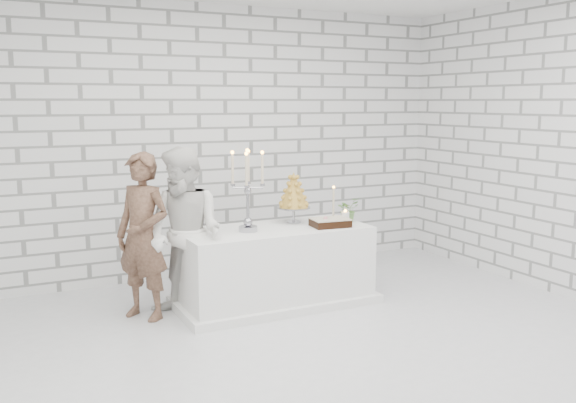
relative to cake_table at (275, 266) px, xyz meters
The scene contains 11 objects.
ground 1.27m from the cake_table, 104.17° to the right, with size 6.00×5.00×0.01m, color silver.
wall_back 1.76m from the cake_table, 102.61° to the left, with size 6.00×0.01×3.00m, color white.
cake_table is the anchor object (origin of this frame).
groom 1.29m from the cake_table, behind, with size 0.55×0.36×1.51m, color #432B20.
bride 0.98m from the cake_table, behind, with size 0.76×0.59×1.55m, color white.
candelabra 0.82m from the cake_table, behind, with size 0.31×0.31×0.77m, color #94939D, non-canonical shape.
croquembouche 0.71m from the cake_table, 28.85° to the left, with size 0.33×0.33×0.51m, color #B18431, non-canonical shape.
chocolate_cake 0.68m from the cake_table, 19.11° to the right, with size 0.35×0.25×0.08m, color black.
pillar_candle 0.85m from the cake_table, ahead, with size 0.08×0.08×0.12m, color white.
extra_taper 0.93m from the cake_table, 12.58° to the left, with size 0.06×0.06×0.32m, color beige.
flowers 0.94m from the cake_table, ahead, with size 0.22×0.19×0.25m, color #407138.
Camera 1 is at (-2.19, -4.15, 1.95)m, focal length 39.08 mm.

